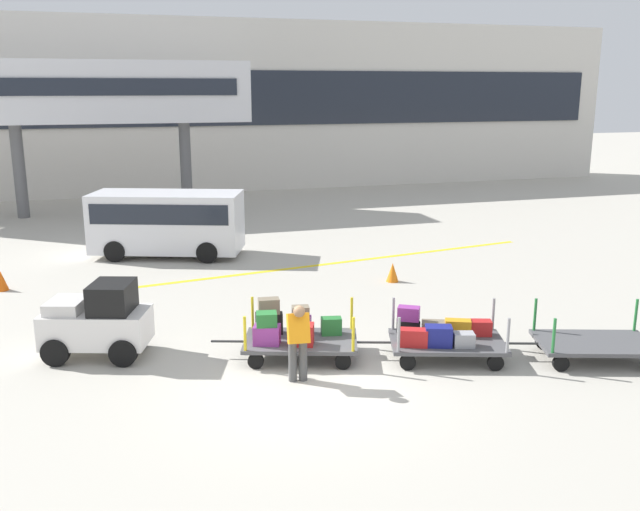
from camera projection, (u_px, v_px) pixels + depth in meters
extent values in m
plane|color=#B2ADA0|center=(307.00, 385.00, 12.91)|extent=(120.00, 120.00, 0.00)
cube|color=yellow|center=(334.00, 263.00, 21.85)|extent=(14.23, 2.44, 0.01)
cube|color=beige|center=(171.00, 107.00, 36.02)|extent=(50.77, 2.40, 8.87)
cube|color=#1E232D|center=(173.00, 98.00, 34.76)|extent=(48.23, 0.12, 2.80)
cube|color=silver|center=(100.00, 92.00, 29.28)|extent=(12.63, 2.20, 2.60)
cube|color=#1E232D|center=(99.00, 87.00, 28.17)|extent=(11.36, 0.08, 0.70)
cylinder|color=#59595B|center=(19.00, 171.00, 29.07)|extent=(0.50, 0.50, 3.94)
cylinder|color=#59595B|center=(186.00, 166.00, 31.03)|extent=(0.50, 0.50, 3.94)
cube|color=white|center=(97.00, 327.00, 14.17)|extent=(2.34, 1.70, 0.70)
cube|color=black|center=(112.00, 297.00, 14.01)|extent=(1.07, 1.19, 0.60)
cube|color=silver|center=(67.00, 305.00, 14.07)|extent=(0.95, 1.11, 0.24)
cylinder|color=black|center=(74.00, 334.00, 14.78)|extent=(0.59, 0.34, 0.56)
cylinder|color=black|center=(55.00, 352.00, 13.76)|extent=(0.59, 0.34, 0.56)
cylinder|color=black|center=(138.00, 335.00, 14.75)|extent=(0.59, 0.34, 0.56)
cylinder|color=black|center=(123.00, 353.00, 13.73)|extent=(0.59, 0.34, 0.56)
cube|color=#4C4C4F|center=(301.00, 341.00, 14.16)|extent=(2.62, 2.04, 0.08)
cylinder|color=gold|center=(253.00, 313.00, 14.71)|extent=(0.06, 0.06, 0.70)
cylinder|color=gold|center=(245.00, 334.00, 13.46)|extent=(0.06, 0.06, 0.70)
cylinder|color=gold|center=(352.00, 313.00, 14.67)|extent=(0.06, 0.06, 0.70)
cylinder|color=gold|center=(353.00, 334.00, 13.42)|extent=(0.06, 0.06, 0.70)
cylinder|color=black|center=(262.00, 340.00, 14.80)|extent=(0.34, 0.19, 0.32)
cylinder|color=black|center=(256.00, 361.00, 13.64)|extent=(0.34, 0.19, 0.32)
cylinder|color=black|center=(342.00, 340.00, 14.76)|extent=(0.34, 0.19, 0.32)
cylinder|color=black|center=(343.00, 362.00, 13.61)|extent=(0.34, 0.19, 0.32)
cylinder|color=#333333|center=(228.00, 341.00, 14.19)|extent=(0.68, 0.26, 0.05)
cube|color=black|center=(269.00, 323.00, 14.41)|extent=(0.61, 0.35, 0.45)
cube|color=#8C338C|center=(267.00, 335.00, 13.84)|extent=(0.62, 0.52, 0.39)
cube|color=#8C338C|center=(301.00, 325.00, 14.42)|extent=(0.51, 0.48, 0.37)
cube|color=red|center=(301.00, 335.00, 13.79)|extent=(0.58, 0.51, 0.43)
cube|color=#236B2D|center=(331.00, 326.00, 14.38)|extent=(0.46, 0.33, 0.36)
cube|color=#726651|center=(269.00, 306.00, 14.32)|extent=(0.46, 0.31, 0.32)
cube|color=#236B2D|center=(267.00, 319.00, 13.76)|extent=(0.46, 0.39, 0.28)
cube|color=#726651|center=(301.00, 312.00, 14.35)|extent=(0.39, 0.31, 0.23)
cube|color=#4C4C4F|center=(447.00, 342.00, 14.10)|extent=(2.62, 2.04, 0.08)
cylinder|color=gray|center=(393.00, 313.00, 14.65)|extent=(0.06, 0.06, 0.70)
cylinder|color=gray|center=(399.00, 335.00, 13.40)|extent=(0.06, 0.06, 0.70)
cylinder|color=gray|center=(493.00, 314.00, 14.61)|extent=(0.06, 0.06, 0.70)
cylinder|color=gray|center=(508.00, 335.00, 13.36)|extent=(0.06, 0.06, 0.70)
cylinder|color=black|center=(402.00, 341.00, 14.74)|extent=(0.34, 0.19, 0.32)
cylinder|color=black|center=(408.00, 362.00, 13.58)|extent=(0.34, 0.19, 0.32)
cylinder|color=black|center=(483.00, 341.00, 14.71)|extent=(0.34, 0.19, 0.32)
cylinder|color=black|center=(495.00, 363.00, 13.55)|extent=(0.34, 0.19, 0.32)
cylinder|color=#333333|center=(374.00, 342.00, 14.13)|extent=(0.68, 0.26, 0.05)
cube|color=black|center=(408.00, 327.00, 14.41)|extent=(0.50, 0.36, 0.30)
cube|color=red|center=(413.00, 338.00, 13.73)|extent=(0.63, 0.47, 0.36)
cube|color=#726651|center=(435.00, 329.00, 14.34)|extent=(0.63, 0.53, 0.29)
cube|color=navy|center=(438.00, 336.00, 13.73)|extent=(0.61, 0.49, 0.41)
cube|color=orange|center=(458.00, 328.00, 14.32)|extent=(0.59, 0.45, 0.34)
cube|color=#99999E|center=(464.00, 340.00, 13.72)|extent=(0.48, 0.40, 0.28)
cube|color=red|center=(480.00, 328.00, 14.35)|extent=(0.54, 0.41, 0.32)
cube|color=#8C338C|center=(409.00, 313.00, 14.34)|extent=(0.52, 0.46, 0.29)
cube|color=#4C4C4F|center=(595.00, 343.00, 14.04)|extent=(2.62, 2.04, 0.08)
cylinder|color=#237033|center=(535.00, 314.00, 14.59)|extent=(0.06, 0.06, 0.70)
cylinder|color=#237033|center=(554.00, 336.00, 13.34)|extent=(0.06, 0.06, 0.70)
cylinder|color=#237033|center=(636.00, 315.00, 14.55)|extent=(0.06, 0.06, 0.70)
cylinder|color=black|center=(543.00, 342.00, 14.68)|extent=(0.34, 0.19, 0.32)
cylinder|color=black|center=(561.00, 363.00, 13.53)|extent=(0.34, 0.19, 0.32)
cylinder|color=black|center=(624.00, 342.00, 14.65)|extent=(0.34, 0.19, 0.32)
cylinder|color=#333333|center=(521.00, 343.00, 14.07)|extent=(0.68, 0.26, 0.05)
cylinder|color=#4C4C4C|center=(293.00, 361.00, 13.01)|extent=(0.16, 0.16, 0.82)
cylinder|color=#4C4C4C|center=(303.00, 360.00, 13.04)|extent=(0.16, 0.16, 0.82)
cube|color=orange|center=(298.00, 328.00, 12.77)|extent=(0.45, 0.46, 0.61)
sphere|color=#8C6647|center=(299.00, 311.00, 12.57)|extent=(0.22, 0.22, 0.22)
cube|color=silver|center=(167.00, 222.00, 22.58)|extent=(5.16, 3.43, 1.90)
cube|color=#1E232D|center=(167.00, 210.00, 22.48)|extent=(4.81, 3.34, 0.64)
cylinder|color=black|center=(115.00, 251.00, 22.00)|extent=(0.72, 0.46, 0.68)
cylinder|color=black|center=(207.00, 252.00, 21.84)|extent=(0.72, 0.46, 0.68)
cone|color=orange|center=(393.00, 272.00, 19.74)|extent=(0.36, 0.36, 0.55)
cone|color=#EA590F|center=(1.00, 281.00, 18.88)|extent=(0.36, 0.36, 0.55)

